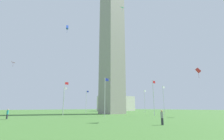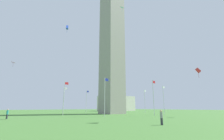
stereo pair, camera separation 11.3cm
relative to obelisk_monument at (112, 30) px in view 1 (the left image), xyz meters
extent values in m
plane|color=#3D6B2D|center=(0.00, 0.00, -29.87)|extent=(260.00, 260.00, 0.00)
cube|color=gray|center=(0.00, 0.00, -3.58)|extent=(6.57, 6.57, 52.57)
cylinder|color=silver|center=(16.67, 0.00, -25.39)|extent=(0.14, 0.14, 8.95)
cube|color=white|center=(17.22, 0.00, -21.37)|extent=(1.00, 0.03, 0.64)
cylinder|color=silver|center=(11.79, 11.79, -25.39)|extent=(0.14, 0.14, 8.95)
cube|color=white|center=(12.34, 11.79, -21.37)|extent=(1.00, 0.03, 0.64)
cylinder|color=silver|center=(0.00, 16.67, -25.39)|extent=(0.14, 0.14, 8.95)
cube|color=#1E2D99|center=(0.55, 16.67, -21.37)|extent=(1.00, 0.03, 0.64)
cylinder|color=silver|center=(-11.79, 11.79, -25.39)|extent=(0.14, 0.14, 8.95)
cube|color=white|center=(-11.24, 11.79, -21.37)|extent=(1.00, 0.03, 0.64)
cylinder|color=silver|center=(-16.67, 0.00, -25.39)|extent=(0.14, 0.14, 8.95)
cube|color=red|center=(-16.12, 0.00, -21.37)|extent=(1.00, 0.03, 0.64)
cylinder|color=silver|center=(-11.79, -11.79, -25.39)|extent=(0.14, 0.14, 8.95)
cube|color=#1E2D99|center=(-11.24, -11.79, -21.37)|extent=(1.00, 0.03, 0.64)
cylinder|color=silver|center=(0.00, -16.67, -25.39)|extent=(0.14, 0.14, 8.95)
cube|color=red|center=(0.55, -16.67, -21.37)|extent=(1.00, 0.03, 0.64)
cylinder|color=silver|center=(11.79, -11.79, -25.39)|extent=(0.14, 0.14, 8.95)
cube|color=white|center=(12.34, -11.79, -21.37)|extent=(1.00, 0.03, 0.64)
cylinder|color=#2D2D38|center=(-29.98, -6.67, -29.47)|extent=(0.29, 0.29, 0.80)
cylinder|color=teal|center=(-29.98, -6.67, -28.70)|extent=(0.32, 0.32, 0.73)
sphere|color=tan|center=(-29.98, -6.67, -28.22)|extent=(0.24, 0.24, 0.24)
cylinder|color=#2D2D38|center=(-17.21, -30.46, -29.47)|extent=(0.29, 0.29, 0.80)
cylinder|color=gray|center=(-17.21, -30.46, -28.72)|extent=(0.32, 0.32, 0.69)
sphere|color=tan|center=(-17.21, -30.46, -28.26)|extent=(0.24, 0.24, 0.24)
cube|color=red|center=(5.22, -26.07, -19.23)|extent=(1.16, 1.36, 1.30)
cylinder|color=maroon|center=(5.22, -26.07, -20.25)|extent=(0.04, 0.04, 1.53)
cube|color=pink|center=(-28.55, 6.92, -16.05)|extent=(1.05, 1.07, 0.27)
cylinder|color=#A44A79|center=(-28.55, 6.92, -16.73)|extent=(0.04, 0.04, 1.02)
cube|color=#33C6D1|center=(-9.79, -16.01, -3.45)|extent=(0.84, 0.73, 0.45)
cylinder|color=teal|center=(-9.79, -16.01, -4.11)|extent=(0.04, 0.04, 0.99)
cube|color=blue|center=(-18.24, -2.81, -6.33)|extent=(0.85, 1.03, 1.16)
cylinder|color=#233C9D|center=(-18.24, -2.81, -7.24)|extent=(0.04, 0.04, 1.37)
cube|color=beige|center=(32.44, 35.61, -25.44)|extent=(19.67, 13.49, 8.86)
camera|label=1|loc=(-34.56, -42.24, -27.85)|focal=26.04mm
camera|label=2|loc=(-34.47, -42.31, -27.85)|focal=26.04mm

